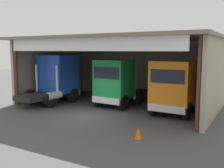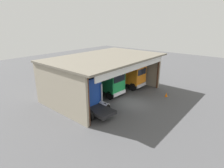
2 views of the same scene
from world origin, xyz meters
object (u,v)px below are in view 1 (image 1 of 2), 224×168
object	(u,v)px
truck_green_center_bay	(116,83)
tool_cart	(109,90)
truck_blue_right_bay	(56,78)
truck_orange_center_left_bay	(173,87)
oil_drum	(122,90)
traffic_cone	(138,133)

from	to	relation	value
truck_green_center_bay	tool_cart	size ratio (longest dim) A/B	5.11
truck_blue_right_bay	truck_orange_center_left_bay	bearing A→B (deg)	7.13
truck_blue_right_bay	oil_drum	size ratio (longest dim) A/B	5.60
truck_green_center_bay	traffic_cone	bearing A→B (deg)	130.02
oil_drum	truck_blue_right_bay	bearing A→B (deg)	-116.91
tool_cart	traffic_cone	distance (m)	11.90
truck_green_center_bay	tool_cart	bearing A→B (deg)	-49.67
oil_drum	tool_cart	distance (m)	1.32
truck_green_center_bay	tool_cart	xyz separation A→B (m)	(-2.88, 3.73, -1.29)
truck_orange_center_left_bay	tool_cart	world-z (taller)	truck_orange_center_left_bay
truck_green_center_bay	traffic_cone	world-z (taller)	truck_green_center_bay
truck_green_center_bay	oil_drum	distance (m)	5.36
truck_orange_center_left_bay	truck_blue_right_bay	bearing A→B (deg)	3.09
truck_blue_right_bay	traffic_cone	distance (m)	10.60
oil_drum	traffic_cone	size ratio (longest dim) A/B	1.62
truck_blue_right_bay	traffic_cone	size ratio (longest dim) A/B	9.06
truck_green_center_bay	truck_orange_center_left_bay	bearing A→B (deg)	176.35
truck_orange_center_left_bay	traffic_cone	bearing A→B (deg)	89.24
truck_blue_right_bay	oil_drum	world-z (taller)	truck_blue_right_bay
truck_orange_center_left_bay	oil_drum	bearing A→B (deg)	-38.89
truck_orange_center_left_bay	truck_green_center_bay	bearing A→B (deg)	-6.23
truck_green_center_bay	truck_orange_center_left_bay	world-z (taller)	truck_orange_center_left_bay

